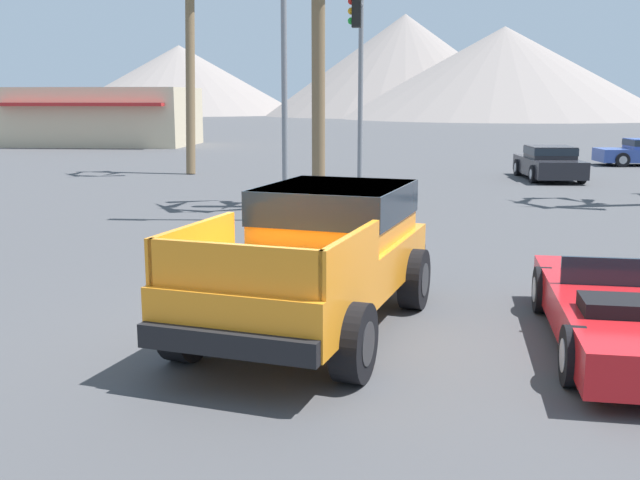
% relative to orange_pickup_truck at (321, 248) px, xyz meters
% --- Properties ---
extents(ground_plane, '(320.00, 320.00, 0.00)m').
position_rel_orange_pickup_truck_xyz_m(ground_plane, '(-0.23, -0.12, -1.02)').
color(ground_plane, '#424244').
extents(orange_pickup_truck, '(3.13, 5.34, 1.78)m').
position_rel_orange_pickup_truck_xyz_m(orange_pickup_truck, '(0.00, 0.00, 0.00)').
color(orange_pickup_truck, orange).
rests_on(orange_pickup_truck, ground_plane).
extents(red_convertible_car, '(2.18, 4.58, 0.99)m').
position_rel_orange_pickup_truck_xyz_m(red_convertible_car, '(3.76, -0.61, -0.61)').
color(red_convertible_car, red).
rests_on(red_convertible_car, ground_plane).
extents(parked_car_dark, '(2.06, 4.29, 1.23)m').
position_rel_orange_pickup_truck_xyz_m(parked_car_dark, '(6.61, 18.75, -0.40)').
color(parked_car_dark, '#232328').
rests_on(parked_car_dark, ground_plane).
extents(traffic_light_main, '(0.38, 3.45, 6.12)m').
position_rel_orange_pickup_truck_xyz_m(traffic_light_main, '(-0.22, 14.23, 3.22)').
color(traffic_light_main, slate).
rests_on(traffic_light_main, ground_plane).
extents(street_lamp_post, '(0.90, 0.24, 8.10)m').
position_rel_orange_pickup_truck_xyz_m(street_lamp_post, '(-1.70, 8.43, 3.81)').
color(street_lamp_post, slate).
rests_on(street_lamp_post, ground_plane).
extents(palm_tree_leaning, '(2.53, 2.80, 8.83)m').
position_rel_orange_pickup_truck_xyz_m(palm_tree_leaning, '(-7.03, 19.51, 5.47)').
color(palm_tree_leaning, brown).
rests_on(palm_tree_leaning, ground_plane).
extents(storefront_building, '(11.20, 7.27, 3.61)m').
position_rel_orange_pickup_truck_xyz_m(storefront_building, '(-17.55, 37.16, 0.79)').
color(storefront_building, beige).
rests_on(storefront_building, ground_plane).
extents(distant_mountain_range, '(159.68, 73.41, 17.20)m').
position_rel_orange_pickup_truck_xyz_m(distant_mountain_range, '(17.03, 120.69, 6.58)').
color(distant_mountain_range, gray).
rests_on(distant_mountain_range, ground_plane).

